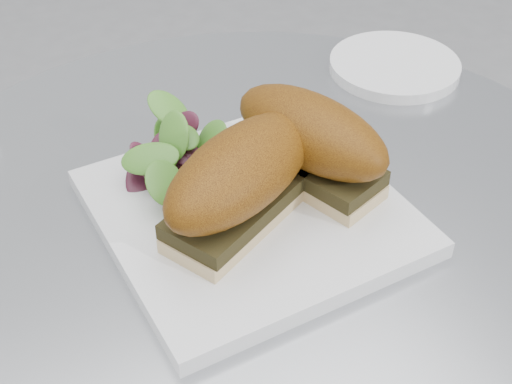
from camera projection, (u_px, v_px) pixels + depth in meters
plate at (250, 212)px, 0.61m from camera, size 0.25×0.25×0.02m
sandwich_left at (241, 179)px, 0.57m from camera, size 0.18×0.14×0.08m
sandwich_right at (310, 140)px, 0.61m from camera, size 0.12×0.17×0.08m
salad at (174, 148)px, 0.63m from camera, size 0.10×0.10×0.05m
saucer at (394, 66)px, 0.81m from camera, size 0.15×0.15×0.01m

